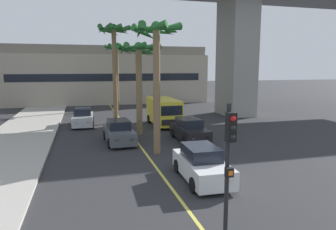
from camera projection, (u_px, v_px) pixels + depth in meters
name	position (u px, v px, depth m)	size (l,w,h in m)	color
lane_stripe_center	(133.00, 136.00, 23.29)	(0.14, 56.00, 0.01)	#DBCC4C
pier_building_backdrop	(107.00, 75.00, 45.42)	(28.53, 8.04, 8.02)	#BCB29E
car_queue_front	(119.00, 132.00, 21.09)	(1.96, 4.16, 1.56)	#4C5156
car_queue_second	(202.00, 165.00, 14.12)	(1.94, 4.15, 1.56)	white
car_queue_third	(189.00, 130.00, 21.77)	(1.88, 4.12, 1.56)	black
car_queue_fourth	(83.00, 118.00, 27.18)	(1.96, 4.16, 1.56)	#B7BABF
delivery_van	(164.00, 111.00, 27.31)	(2.18, 5.26, 2.36)	yellow
traffic_light_median_near	(229.00, 160.00, 8.08)	(0.24, 0.37, 4.20)	black
palm_tree_near_median	(156.00, 52.00, 17.61)	(2.82, 3.02, 7.67)	brown
palm_tree_mid_median	(114.00, 46.00, 27.71)	(3.10, 3.14, 8.92)	brown
palm_tree_far_median	(117.00, 59.00, 37.05)	(2.97, 3.16, 7.93)	brown
palm_tree_farthest_median	(139.00, 61.00, 23.02)	(3.57, 3.57, 6.95)	brown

